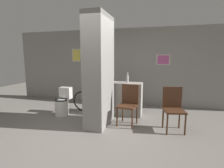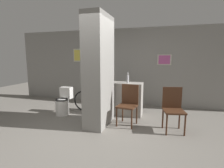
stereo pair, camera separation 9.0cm
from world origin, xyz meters
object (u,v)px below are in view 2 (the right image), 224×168
Objects in this scene: bottle_tall at (128,79)px; chair_by_doorway at (173,107)px; toilet at (63,103)px; chair_near_pillar at (128,103)px; bicycle at (98,102)px.

chair_by_doorway is at bearing -30.77° from bottle_tall.
chair_near_pillar is at bearing -5.54° from toilet.
chair_near_pillar reaches higher than bicycle.
bicycle is at bearing 156.32° from chair_near_pillar.
toilet is at bearing 161.75° from chair_by_doorway.
chair_by_doorway is at bearing -19.54° from bicycle.
chair_near_pillar is at bearing -76.46° from bottle_tall.
bottle_tall is at bearing 136.16° from chair_by_doorway.
bottle_tall reaches higher than toilet.
bottle_tall is at bearing 13.62° from toilet.
bicycle is at bearing 178.00° from bottle_tall.
bicycle is (-2.07, 0.73, -0.22)m from chair_by_doorway.
bicycle is (-1.04, 0.65, -0.22)m from chair_near_pillar.
chair_by_doorway is 2.20m from bicycle.
bottle_tall is at bearing 112.06° from chair_near_pillar.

